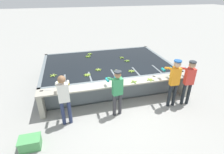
% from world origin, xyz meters
% --- Properties ---
extents(ground_plane, '(80.00, 80.00, 0.00)m').
position_xyz_m(ground_plane, '(0.00, 0.00, 0.00)').
color(ground_plane, '#999993').
rests_on(ground_plane, ground).
extents(wash_tank, '(5.42, 3.53, 0.87)m').
position_xyz_m(wash_tank, '(-0.00, 2.20, 0.43)').
color(wash_tank, slate).
rests_on(wash_tank, ground).
extents(work_ledge, '(5.42, 0.45, 0.87)m').
position_xyz_m(work_ledge, '(0.00, 0.23, 0.64)').
color(work_ledge, '#A8A393').
rests_on(work_ledge, ground).
extents(worker_0, '(0.41, 0.72, 1.65)m').
position_xyz_m(worker_0, '(-1.85, -0.33, 0.99)').
color(worker_0, navy).
rests_on(worker_0, ground).
extents(worker_1, '(0.45, 0.73, 1.58)m').
position_xyz_m(worker_1, '(-0.23, -0.29, 0.95)').
color(worker_1, '#38383D').
rests_on(worker_1, ground).
extents(worker_2, '(0.40, 0.72, 1.73)m').
position_xyz_m(worker_2, '(1.76, -0.31, 1.06)').
color(worker_2, '#1E2328').
rests_on(worker_2, ground).
extents(worker_3, '(0.46, 0.73, 1.66)m').
position_xyz_m(worker_3, '(2.32, -0.33, 1.00)').
color(worker_3, '#1E2328').
rests_on(worker_3, ground).
extents(banana_bunch_floating_0, '(0.28, 0.27, 0.08)m').
position_xyz_m(banana_bunch_floating_0, '(-0.50, 1.45, 0.89)').
color(banana_bunch_floating_0, '#93BC3D').
rests_on(banana_bunch_floating_0, wash_tank).
extents(banana_bunch_floating_1, '(0.28, 0.28, 0.08)m').
position_xyz_m(banana_bunch_floating_1, '(-0.69, 3.09, 0.89)').
color(banana_bunch_floating_1, '#7FAD33').
rests_on(banana_bunch_floating_1, wash_tank).
extents(banana_bunch_floating_2, '(0.28, 0.27, 0.08)m').
position_xyz_m(banana_bunch_floating_2, '(-0.57, 3.42, 0.89)').
color(banana_bunch_floating_2, '#7FAD33').
rests_on(banana_bunch_floating_2, wash_tank).
extents(banana_bunch_floating_3, '(0.28, 0.28, 0.08)m').
position_xyz_m(banana_bunch_floating_3, '(-1.00, 1.09, 0.89)').
color(banana_bunch_floating_3, '#93BC3D').
rests_on(banana_bunch_floating_3, wash_tank).
extents(banana_bunch_floating_4, '(0.28, 0.28, 0.08)m').
position_xyz_m(banana_bunch_floating_4, '(0.73, 1.00, 0.89)').
color(banana_bunch_floating_4, '#93BC3D').
rests_on(banana_bunch_floating_4, wash_tank).
extents(banana_bunch_floating_5, '(0.25, 0.25, 0.08)m').
position_xyz_m(banana_bunch_floating_5, '(0.81, 2.52, 0.89)').
color(banana_bunch_floating_5, '#7FAD33').
rests_on(banana_bunch_floating_5, wash_tank).
extents(banana_bunch_floating_6, '(0.27, 0.28, 0.08)m').
position_xyz_m(banana_bunch_floating_6, '(0.18, 1.15, 0.89)').
color(banana_bunch_floating_6, '#75A333').
rests_on(banana_bunch_floating_6, wash_tank).
extents(banana_bunch_floating_7, '(0.27, 0.28, 0.08)m').
position_xyz_m(banana_bunch_floating_7, '(-2.23, 1.37, 0.89)').
color(banana_bunch_floating_7, '#9EC642').
rests_on(banana_bunch_floating_7, wash_tank).
extents(banana_bunch_floating_8, '(0.28, 0.27, 0.08)m').
position_xyz_m(banana_bunch_floating_8, '(0.92, 2.08, 0.89)').
color(banana_bunch_floating_8, '#75A333').
rests_on(banana_bunch_floating_8, wash_tank).
extents(banana_bunch_ledge_0, '(0.27, 0.28, 0.08)m').
position_xyz_m(banana_bunch_ledge_0, '(1.12, 0.13, 0.89)').
color(banana_bunch_ledge_0, '#93BC3D').
rests_on(banana_bunch_ledge_0, work_ledge).
extents(banana_bunch_ledge_1, '(0.26, 0.26, 0.08)m').
position_xyz_m(banana_bunch_ledge_1, '(2.05, 0.21, 0.89)').
color(banana_bunch_ledge_1, '#8CB738').
rests_on(banana_bunch_ledge_1, work_ledge).
extents(banana_bunch_ledge_2, '(0.28, 0.28, 0.08)m').
position_xyz_m(banana_bunch_ledge_2, '(0.49, 0.13, 0.89)').
color(banana_bunch_ledge_2, '#75A333').
rests_on(banana_bunch_ledge_2, work_ledge).
extents(knife_0, '(0.35, 0.04, 0.02)m').
position_xyz_m(knife_0, '(-2.47, 0.32, 0.88)').
color(knife_0, silver).
rests_on(knife_0, work_ledge).
extents(knife_1, '(0.26, 0.28, 0.02)m').
position_xyz_m(knife_1, '(1.42, 0.30, 0.88)').
color(knife_1, silver).
rests_on(knife_1, work_ledge).
extents(crate, '(0.55, 0.39, 0.32)m').
position_xyz_m(crate, '(-2.81, -1.09, 0.16)').
color(crate, '#4C9E56').
rests_on(crate, ground).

